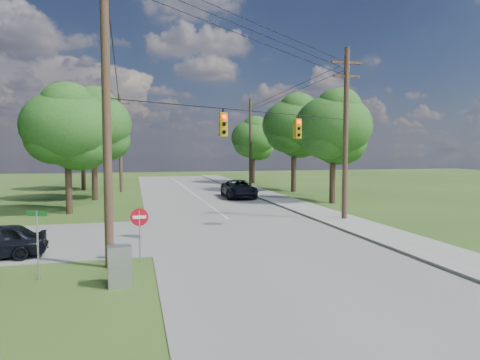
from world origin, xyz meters
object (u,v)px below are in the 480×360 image
object	(u,v)px
pole_ne	(346,131)
pole_sw	(106,97)
pole_north_e	(250,143)
pole_north_w	(120,142)
car_main_north	(239,189)
control_cabinet	(120,266)
do_not_enter_sign	(139,222)

from	to	relation	value
pole_ne	pole_sw	bearing A→B (deg)	-150.62
pole_ne	pole_north_e	world-z (taller)	pole_ne
pole_north_e	pole_sw	bearing A→B (deg)	-114.52
pole_north_e	pole_north_w	bearing A→B (deg)	180.00
pole_ne	car_main_north	size ratio (longest dim) A/B	1.84
pole_sw	pole_north_e	size ratio (longest dim) A/B	1.20
pole_ne	control_cabinet	distance (m)	17.15
car_main_north	do_not_enter_sign	bearing A→B (deg)	-110.46
pole_north_w	pole_ne	bearing A→B (deg)	-57.71
pole_sw	pole_ne	world-z (taller)	pole_sw
car_main_north	pole_sw	bearing A→B (deg)	-112.34
pole_sw	do_not_enter_sign	bearing A→B (deg)	28.51
pole_north_w	car_main_north	bearing A→B (deg)	-38.80
pole_sw	car_main_north	xyz separation A→B (m)	(10.10, 21.16, -5.40)
pole_north_e	do_not_enter_sign	bearing A→B (deg)	-113.15
pole_north_w	pole_sw	bearing A→B (deg)	-89.23
car_main_north	control_cabinet	world-z (taller)	car_main_north
pole_north_e	pole_north_w	size ratio (longest dim) A/B	1.00
pole_sw	car_main_north	world-z (taller)	pole_sw
car_main_north	control_cabinet	distance (m)	25.47
pole_sw	control_cabinet	xyz separation A→B (m)	(0.43, -2.41, -5.57)
car_main_north	control_cabinet	bearing A→B (deg)	-109.12
car_main_north	do_not_enter_sign	world-z (taller)	do_not_enter_sign
pole_north_e	do_not_enter_sign	size ratio (longest dim) A/B	4.78
pole_sw	pole_north_e	distance (m)	32.55
pole_sw	control_cabinet	world-z (taller)	pole_sw
pole_sw	pole_ne	xyz separation A→B (m)	(13.50, 7.60, -0.76)
pole_ne	do_not_enter_sign	world-z (taller)	pole_ne
pole_north_e	pole_north_w	world-z (taller)	same
do_not_enter_sign	pole_sw	bearing A→B (deg)	-152.86
pole_ne	pole_north_e	bearing A→B (deg)	90.00
control_cabinet	car_main_north	bearing A→B (deg)	61.75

